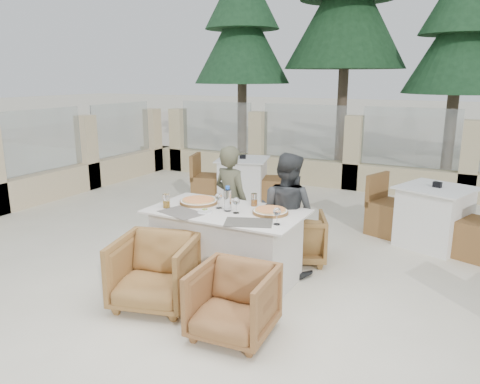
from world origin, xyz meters
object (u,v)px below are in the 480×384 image
at_px(pizza_right, 270,211).
at_px(wine_glass_near, 236,204).
at_px(pizza_left, 199,201).
at_px(armchair_near_right, 233,302).
at_px(wine_glass_corner, 277,215).
at_px(dining_table, 227,246).
at_px(bg_table_b, 434,217).
at_px(beer_glass_right, 254,200).
at_px(armchair_far_left, 228,233).
at_px(bg_table_a, 243,181).
at_px(armchair_far_right, 298,237).
at_px(olive_dish, 205,211).
at_px(diner_left, 231,203).
at_px(armchair_near_left, 155,272).
at_px(diner_right, 287,214).
at_px(water_bottle, 228,198).
at_px(beer_glass_left, 166,201).
at_px(wine_glass_centre, 219,200).

xyz_separation_m(pizza_right, wine_glass_near, (-0.31, -0.15, 0.07)).
xyz_separation_m(pizza_left, armchair_near_right, (0.99, -1.04, -0.50)).
bearing_deg(armchair_near_right, wine_glass_corner, 81.37).
relative_size(dining_table, armchair_near_right, 2.43).
relative_size(pizza_left, bg_table_b, 0.25).
xyz_separation_m(wine_glass_corner, bg_table_b, (1.18, 2.30, -0.48)).
relative_size(beer_glass_right, armchair_far_left, 0.21).
xyz_separation_m(pizza_left, bg_table_a, (-0.86, 2.72, -0.41)).
height_order(pizza_left, armchair_far_right, pizza_left).
relative_size(olive_dish, diner_left, 0.08).
height_order(armchair_far_right, armchair_near_left, armchair_near_left).
bearing_deg(pizza_right, olive_dish, -154.80).
distance_m(wine_glass_corner, diner_right, 0.73).
xyz_separation_m(armchair_far_right, diner_left, (-0.74, -0.27, 0.39)).
xyz_separation_m(pizza_right, armchair_near_left, (-0.77, -0.91, -0.46)).
xyz_separation_m(water_bottle, beer_glass_left, (-0.63, -0.19, -0.06)).
bearing_deg(armchair_near_right, armchair_far_right, 89.56).
xyz_separation_m(dining_table, pizza_right, (0.45, 0.11, 0.41)).
bearing_deg(olive_dish, water_bottle, 44.71).
height_order(olive_dish, armchair_near_right, olive_dish).
distance_m(olive_dish, bg_table_b, 3.05).
bearing_deg(olive_dish, beer_glass_left, -176.90).
height_order(wine_glass_near, bg_table_b, wine_glass_near).
bearing_deg(wine_glass_near, bg_table_a, 116.02).
height_order(wine_glass_centre, bg_table_b, wine_glass_centre).
bearing_deg(pizza_left, beer_glass_right, 17.93).
height_order(diner_right, bg_table_a, diner_right).
relative_size(water_bottle, armchair_near_left, 0.36).
distance_m(dining_table, armchair_far_right, 0.98).
bearing_deg(armchair_far_right, pizza_left, 16.21).
distance_m(armchair_near_right, bg_table_b, 3.29).
bearing_deg(armchair_far_left, armchair_far_right, -166.63).
bearing_deg(bg_table_b, dining_table, -110.80).
relative_size(water_bottle, armchair_near_right, 0.40).
distance_m(pizza_left, wine_glass_centre, 0.31).
xyz_separation_m(dining_table, armchair_near_left, (-0.33, -0.80, -0.05)).
height_order(wine_glass_centre, wine_glass_near, same).
bearing_deg(beer_glass_left, pizza_right, 16.16).
height_order(beer_glass_left, olive_dish, beer_glass_left).
height_order(armchair_far_left, armchair_far_right, armchair_far_left).
xyz_separation_m(wine_glass_centre, armchair_far_right, (0.59, 0.82, -0.58)).
bearing_deg(pizza_left, water_bottle, -14.36).
height_order(dining_table, diner_left, diner_left).
xyz_separation_m(wine_glass_corner, olive_dish, (-0.80, 0.02, -0.07)).
xyz_separation_m(water_bottle, wine_glass_centre, (-0.13, 0.04, -0.04)).
xyz_separation_m(armchair_far_left, armchair_near_right, (0.89, -1.51, 0.00)).
distance_m(beer_glass_right, armchair_far_right, 0.84).
distance_m(wine_glass_near, olive_dish, 0.33).
height_order(pizza_right, bg_table_b, pizza_right).
xyz_separation_m(wine_glass_near, armchair_far_right, (0.34, 0.90, -0.58)).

